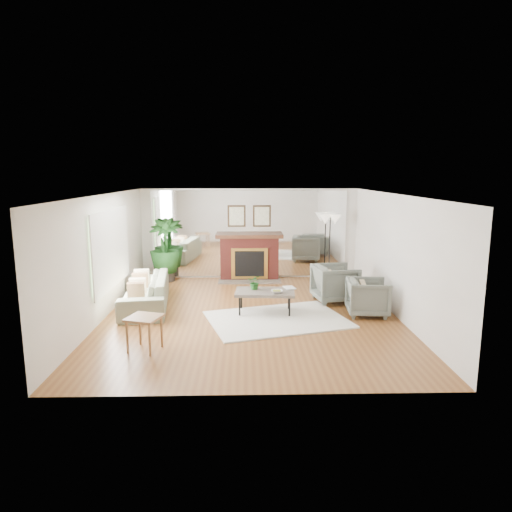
{
  "coord_description": "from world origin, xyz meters",
  "views": [
    {
      "loc": [
        -0.12,
        -9.16,
        2.93
      ],
      "look_at": [
        0.12,
        0.6,
        1.14
      ],
      "focal_mm": 32.0,
      "sensor_mm": 36.0,
      "label": 1
    }
  ],
  "objects_px": {
    "coffee_table": "(265,293)",
    "sofa": "(145,292)",
    "potted_ficus": "(165,248)",
    "side_table": "(144,322)",
    "armchair_front": "(368,297)",
    "floor_lamp": "(330,225)",
    "armchair_back": "(335,283)",
    "fireplace": "(249,256)"
  },
  "relations": [
    {
      "from": "fireplace",
      "to": "armchair_front",
      "type": "bearing_deg",
      "value": -53.77
    },
    {
      "from": "fireplace",
      "to": "sofa",
      "type": "height_order",
      "value": "fireplace"
    },
    {
      "from": "coffee_table",
      "to": "potted_ficus",
      "type": "relative_size",
      "value": 0.74
    },
    {
      "from": "side_table",
      "to": "coffee_table",
      "type": "bearing_deg",
      "value": 43.49
    },
    {
      "from": "fireplace",
      "to": "floor_lamp",
      "type": "xyz_separation_m",
      "value": [
        2.19,
        -0.16,
        0.89
      ]
    },
    {
      "from": "fireplace",
      "to": "floor_lamp",
      "type": "bearing_deg",
      "value": -4.15
    },
    {
      "from": "fireplace",
      "to": "coffee_table",
      "type": "distance_m",
      "value": 3.19
    },
    {
      "from": "sofa",
      "to": "floor_lamp",
      "type": "distance_m",
      "value": 5.3
    },
    {
      "from": "sofa",
      "to": "side_table",
      "type": "relative_size",
      "value": 3.72
    },
    {
      "from": "coffee_table",
      "to": "side_table",
      "type": "height_order",
      "value": "side_table"
    },
    {
      "from": "armchair_front",
      "to": "sofa",
      "type": "bearing_deg",
      "value": 87.19
    },
    {
      "from": "armchair_back",
      "to": "armchair_front",
      "type": "height_order",
      "value": "armchair_back"
    },
    {
      "from": "sofa",
      "to": "armchair_back",
      "type": "distance_m",
      "value": 4.29
    },
    {
      "from": "coffee_table",
      "to": "potted_ficus",
      "type": "bearing_deg",
      "value": 130.75
    },
    {
      "from": "potted_ficus",
      "to": "armchair_back",
      "type": "bearing_deg",
      "value": -26.54
    },
    {
      "from": "fireplace",
      "to": "armchair_front",
      "type": "xyz_separation_m",
      "value": [
        2.43,
        -3.32,
        -0.28
      ]
    },
    {
      "from": "coffee_table",
      "to": "sofa",
      "type": "relative_size",
      "value": 0.53
    },
    {
      "from": "potted_ficus",
      "to": "floor_lamp",
      "type": "distance_m",
      "value": 4.54
    },
    {
      "from": "fireplace",
      "to": "coffee_table",
      "type": "height_order",
      "value": "fireplace"
    },
    {
      "from": "sofa",
      "to": "side_table",
      "type": "distance_m",
      "value": 2.54
    },
    {
      "from": "fireplace",
      "to": "potted_ficus",
      "type": "bearing_deg",
      "value": -176.05
    },
    {
      "from": "fireplace",
      "to": "sofa",
      "type": "bearing_deg",
      "value": -131.03
    },
    {
      "from": "fireplace",
      "to": "side_table",
      "type": "relative_size",
      "value": 3.19
    },
    {
      "from": "sofa",
      "to": "armchair_back",
      "type": "height_order",
      "value": "armchair_back"
    },
    {
      "from": "coffee_table",
      "to": "sofa",
      "type": "xyz_separation_m",
      "value": [
        -2.61,
        0.5,
        -0.1
      ]
    },
    {
      "from": "floor_lamp",
      "to": "side_table",
      "type": "bearing_deg",
      "value": -128.66
    },
    {
      "from": "coffee_table",
      "to": "armchair_front",
      "type": "xyz_separation_m",
      "value": [
        2.14,
        -0.15,
        -0.07
      ]
    },
    {
      "from": "floor_lamp",
      "to": "sofa",
      "type": "bearing_deg",
      "value": -150.93
    },
    {
      "from": "potted_ficus",
      "to": "sofa",
      "type": "bearing_deg",
      "value": -90.45
    },
    {
      "from": "potted_ficus",
      "to": "side_table",
      "type": "bearing_deg",
      "value": -84.25
    },
    {
      "from": "side_table",
      "to": "potted_ficus",
      "type": "height_order",
      "value": "potted_ficus"
    },
    {
      "from": "armchair_front",
      "to": "coffee_table",
      "type": "bearing_deg",
      "value": 90.93
    },
    {
      "from": "armchair_back",
      "to": "fireplace",
      "type": "bearing_deg",
      "value": 31.59
    },
    {
      "from": "sofa",
      "to": "floor_lamp",
      "type": "height_order",
      "value": "floor_lamp"
    },
    {
      "from": "fireplace",
      "to": "armchair_back",
      "type": "bearing_deg",
      "value": -49.5
    },
    {
      "from": "side_table",
      "to": "armchair_back",
      "type": "bearing_deg",
      "value": 37.4
    },
    {
      "from": "armchair_back",
      "to": "side_table",
      "type": "relative_size",
      "value": 1.46
    },
    {
      "from": "side_table",
      "to": "potted_ficus",
      "type": "xyz_separation_m",
      "value": [
        -0.5,
        4.99,
        0.42
      ]
    },
    {
      "from": "coffee_table",
      "to": "armchair_front",
      "type": "height_order",
      "value": "armchair_front"
    },
    {
      "from": "armchair_back",
      "to": "potted_ficus",
      "type": "height_order",
      "value": "potted_ficus"
    },
    {
      "from": "sofa",
      "to": "coffee_table",
      "type": "bearing_deg",
      "value": 71.96
    },
    {
      "from": "floor_lamp",
      "to": "potted_ficus",
      "type": "bearing_deg",
      "value": 180.0
    }
  ]
}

